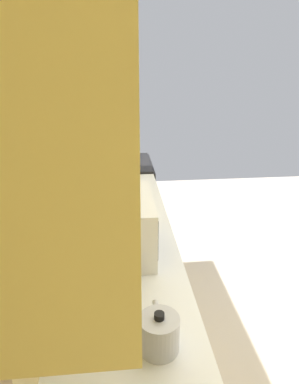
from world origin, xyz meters
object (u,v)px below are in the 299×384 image
Objects in this scene: microwave at (118,225)px; bowl at (138,207)px; kettle at (159,333)px; oven_range at (121,202)px.

bowl is (0.50, -0.14, -0.13)m from microwave.
microwave reaches higher than kettle.
oven_range is 1.76m from microwave.
bowl is at bearing -15.51° from microwave.
kettle is at bearing -169.05° from microwave.
kettle reaches higher than bowl.
kettle is (-0.72, -0.14, -0.09)m from microwave.
microwave reaches higher than oven_range.
bowl is (-1.15, -0.11, 0.46)m from oven_range.
kettle is (-2.37, -0.11, 0.50)m from oven_range.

